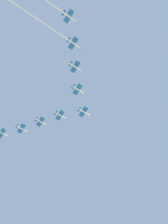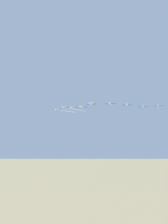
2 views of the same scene
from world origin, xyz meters
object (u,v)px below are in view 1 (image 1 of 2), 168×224
object	(u,v)px
jet_port_outer	(41,122)
jet_starboard_trail	(3,133)
jet_starboard_outer	(76,67)
jet_port_trail	(43,23)
jet_port_inner	(61,116)
jet_starboard_inner	(78,90)
jet_lead	(84,112)
jet_tail_end	(48,2)
jet_center_rear	(22,129)

from	to	relation	value
jet_port_outer	jet_starboard_trail	bearing A→B (deg)	-140.33
jet_starboard_outer	jet_port_trail	xyz separation A→B (m)	(-31.07, 18.20, 1.12)
jet_port_inner	jet_port_trail	xyz separation A→B (m)	(-66.33, 2.06, -0.58)
jet_port_inner	jet_starboard_trail	bearing A→B (deg)	-140.81
jet_starboard_inner	jet_starboard_trail	bearing A→B (deg)	-153.93
jet_lead	jet_tail_end	size ratio (longest dim) A/B	0.24
jet_port_outer	jet_starboard_outer	distance (m)	50.03
jet_starboard_trail	jet_tail_end	distance (m)	101.31
jet_tail_end	jet_starboard_outer	bearing A→B (deg)	124.23
jet_starboard_trail	jet_tail_end	xyz separation A→B (m)	(-87.54, -50.97, -1.53)
jet_port_outer	jet_port_trail	distance (m)	71.05
jet_lead	jet_starboard_outer	size ratio (longest dim) A/B	1.00
jet_port_outer	jet_tail_end	world-z (taller)	jet_port_outer
jet_starboard_inner	jet_starboard_outer	world-z (taller)	jet_starboard_outer
jet_port_trail	jet_starboard_outer	bearing A→B (deg)	110.32
jet_lead	jet_starboard_outer	distance (m)	33.99
jet_starboard_outer	jet_port_trail	distance (m)	36.02
jet_starboard_trail	jet_port_trail	bearing A→B (deg)	-8.47
jet_starboard_inner	jet_port_outer	world-z (taller)	jet_port_outer
jet_starboard_outer	jet_tail_end	xyz separation A→B (m)	(-42.63, 12.60, -0.16)
jet_center_rear	jet_tail_end	xyz separation A→B (m)	(-84.94, -34.41, -0.25)
jet_lead	jet_center_rear	size ratio (longest dim) A/B	1.00
jet_lead	jet_starboard_inner	xyz separation A→B (m)	(-18.01, 2.26, -1.10)
jet_starboard_outer	jet_port_inner	bearing A→B (deg)	165.28
jet_starboard_inner	jet_port_trail	world-z (taller)	jet_port_trail
jet_port_inner	jet_port_trail	bearing A→B (deg)	-41.09
jet_port_outer	jet_port_trail	world-z (taller)	jet_port_outer
jet_lead	jet_center_rear	distance (m)	49.68
jet_lead	jet_port_inner	bearing A→B (deg)	-133.53
jet_port_inner	jet_center_rear	bearing A→B (deg)	-142.18
jet_port_inner	jet_port_outer	world-z (taller)	jet_port_inner
jet_starboard_trail	jet_lead	bearing A→B (deg)	41.18
jet_center_rear	jet_starboard_trail	bearing A→B (deg)	-138.21
jet_lead	jet_port_trail	xyz separation A→B (m)	(-64.99, 20.17, 0.51)
jet_lead	jet_tail_end	distance (m)	77.94
jet_starboard_trail	jet_tail_end	bearing A→B (deg)	-9.10
jet_tail_end	jet_port_inner	bearing A→B (deg)	143.29
jet_starboard_trail	jet_port_inner	bearing A→B (deg)	39.19
jet_port_outer	jet_tail_end	distance (m)	83.55
jet_starboard_inner	jet_port_trail	distance (m)	50.30
jet_starboard_trail	jet_tail_end	size ratio (longest dim) A/B	0.24
jet_lead	jet_tail_end	xyz separation A→B (m)	(-76.56, 14.56, -0.77)
jet_lead	jet_starboard_outer	xyz separation A→B (m)	(-33.93, 1.96, -0.60)
jet_port_outer	jet_center_rear	size ratio (longest dim) A/B	1.00
jet_lead	jet_port_outer	distance (m)	33.99
jet_port_outer	jet_port_trail	bearing A→B (deg)	-28.37
jet_lead	jet_port_trail	size ratio (longest dim) A/B	0.18
jet_port_trail	jet_tail_end	world-z (taller)	jet_port_trail
jet_tail_end	jet_starboard_inner	bearing A→B (deg)	128.83
jet_port_outer	jet_center_rear	world-z (taller)	jet_port_outer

